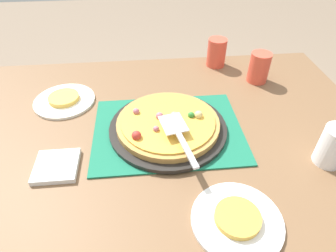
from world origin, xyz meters
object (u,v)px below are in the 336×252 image
object	(u,v)px
pizza	(168,123)
cup_far	(217,53)
served_slice_left	(64,98)
napkin_stack	(57,166)
pizza_pan	(168,128)
cup_corner	(259,67)
pizza_server	(178,134)
served_slice_right	(238,217)
cup_near	(333,146)
plate_near_left	(65,101)
plate_far_right	(237,220)

from	to	relation	value
pizza	cup_far	xyz separation A→B (m)	(0.25, 0.42, 0.03)
pizza	served_slice_left	size ratio (longest dim) A/B	3.00
napkin_stack	pizza	bearing A→B (deg)	21.49
pizza_pan	cup_corner	distance (m)	0.48
cup_far	served_slice_left	bearing A→B (deg)	-160.12
served_slice_left	pizza_server	xyz separation A→B (m)	(0.39, -0.29, 0.05)
served_slice_right	cup_corner	bearing A→B (deg)	67.33
served_slice_left	cup_far	xyz separation A→B (m)	(0.62, 0.22, 0.04)
pizza	cup_near	bearing A→B (deg)	-21.65
cup_far	pizza_server	xyz separation A→B (m)	(-0.23, -0.52, 0.01)
cup_corner	pizza_server	distance (m)	0.52
pizza_pan	plate_near_left	size ratio (longest dim) A/B	1.73
plate_far_right	napkin_stack	xyz separation A→B (m)	(-0.46, 0.21, 0.00)
cup_far	pizza_pan	bearing A→B (deg)	-120.92
plate_far_right	cup_far	bearing A→B (deg)	81.08
plate_near_left	pizza_server	world-z (taller)	pizza_server
cup_corner	napkin_stack	size ratio (longest dim) A/B	1.00
served_slice_right	cup_far	bearing A→B (deg)	81.08
pizza	cup_far	world-z (taller)	cup_far
plate_near_left	cup_corner	world-z (taller)	cup_corner
pizza	served_slice_right	world-z (taller)	pizza
served_slice_right	cup_corner	xyz separation A→B (m)	(0.26, 0.62, 0.04)
plate_far_right	cup_near	size ratio (longest dim) A/B	1.83
pizza	pizza_server	xyz separation A→B (m)	(0.02, -0.10, 0.04)
pizza_pan	plate_near_left	xyz separation A→B (m)	(-0.37, 0.20, -0.01)
plate_far_right	cup_corner	bearing A→B (deg)	67.33
pizza_pan	served_slice_left	size ratio (longest dim) A/B	3.45
cup_corner	pizza_server	bearing A→B (deg)	-134.90
cup_near	plate_far_right	bearing A→B (deg)	-152.06
plate_near_left	pizza_server	size ratio (longest dim) A/B	0.94
pizza_pan	plate_far_right	xyz separation A→B (m)	(0.13, -0.34, -0.01)
pizza_pan	served_slice_right	bearing A→B (deg)	-69.04
plate_near_left	cup_far	distance (m)	0.66
served_slice_left	cup_near	distance (m)	0.90
cup_near	cup_far	world-z (taller)	same
cup_near	cup_corner	distance (m)	0.46
pizza_pan	cup_near	size ratio (longest dim) A/B	3.17
plate_far_right	cup_corner	world-z (taller)	cup_corner
served_slice_right	napkin_stack	xyz separation A→B (m)	(-0.46, 0.21, -0.01)
pizza_server	napkin_stack	world-z (taller)	pizza_server
plate_near_left	cup_near	xyz separation A→B (m)	(0.81, -0.38, 0.06)
plate_far_right	served_slice_right	size ratio (longest dim) A/B	2.00
plate_near_left	served_slice_left	distance (m)	0.01
plate_near_left	plate_far_right	xyz separation A→B (m)	(0.50, -0.54, 0.00)
cup_corner	plate_near_left	bearing A→B (deg)	-174.11
served_slice_right	cup_far	world-z (taller)	cup_far
served_slice_left	napkin_stack	size ratio (longest dim) A/B	0.92
pizza	plate_far_right	world-z (taller)	pizza
plate_near_left	cup_near	distance (m)	0.90
cup_corner	cup_near	bearing A→B (deg)	-83.02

